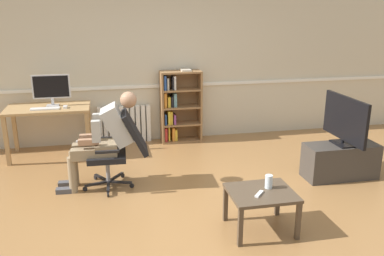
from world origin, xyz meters
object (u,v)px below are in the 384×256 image
at_px(imac_monitor, 51,88).
at_px(person_seated, 104,138).
at_px(tv_screen, 345,120).
at_px(computer_mouse, 65,107).
at_px(radiator, 125,124).
at_px(spare_remote, 259,194).
at_px(keyboard, 45,109).
at_px(office_chair, 120,147).
at_px(computer_desk, 49,114).
at_px(drinking_glass, 269,182).
at_px(bookshelf, 178,107).
at_px(coffee_table, 261,197).
at_px(tv_stand, 340,161).

height_order(imac_monitor, person_seated, imac_monitor).
bearing_deg(tv_screen, imac_monitor, 64.03).
bearing_deg(computer_mouse, tv_screen, -23.19).
xyz_separation_m(radiator, spare_remote, (1.15, -3.13, 0.12)).
relative_size(keyboard, office_chair, 0.42).
relative_size(computer_desk, office_chair, 1.25).
bearing_deg(person_seated, keyboard, -142.71).
height_order(computer_mouse, office_chair, office_chair).
bearing_deg(drinking_glass, office_chair, 137.82).
bearing_deg(radiator, tv_screen, -36.99).
bearing_deg(computer_desk, bookshelf, 8.28).
xyz_separation_m(office_chair, spare_remote, (1.29, -1.43, -0.09)).
bearing_deg(bookshelf, keyboard, -167.94).
relative_size(office_chair, coffee_table, 1.49).
bearing_deg(person_seated, bookshelf, 145.47).
bearing_deg(keyboard, imac_monitor, 68.19).
height_order(radiator, person_seated, person_seated).
bearing_deg(tv_stand, bookshelf, 133.37).
distance_m(radiator, office_chair, 1.72).
distance_m(imac_monitor, tv_stand, 4.21).
height_order(imac_monitor, tv_stand, imac_monitor).
bearing_deg(coffee_table, bookshelf, 96.23).
distance_m(office_chair, tv_stand, 2.88).
height_order(computer_mouse, drinking_glass, computer_mouse).
bearing_deg(tv_screen, drinking_glass, 123.14).
height_order(person_seated, spare_remote, person_seated).
bearing_deg(keyboard, office_chair, -49.55).
xyz_separation_m(computer_mouse, radiator, (0.86, 0.51, -0.46)).
bearing_deg(office_chair, bookshelf, 149.99).
distance_m(imac_monitor, keyboard, 0.35).
relative_size(person_seated, tv_stand, 1.27).
bearing_deg(radiator, bookshelf, -6.53).
bearing_deg(tv_screen, bookshelf, 42.08).
bearing_deg(drinking_glass, coffee_table, -147.92).
relative_size(radiator, person_seated, 0.71).
height_order(computer_mouse, tv_stand, computer_mouse).
height_order(coffee_table, drinking_glass, drinking_glass).
bearing_deg(coffee_table, person_seated, 137.93).
xyz_separation_m(computer_desk, spare_remote, (2.27, -2.74, -0.22)).
height_order(tv_screen, drinking_glass, tv_screen).
xyz_separation_m(radiator, person_seated, (-0.32, -1.70, 0.34)).
xyz_separation_m(computer_desk, imac_monitor, (0.07, 0.08, 0.38)).
xyz_separation_m(imac_monitor, bookshelf, (1.93, 0.21, -0.44)).
bearing_deg(office_chair, coffee_table, 46.63).
bearing_deg(tv_screen, radiator, 51.69).
distance_m(computer_mouse, radiator, 1.10).
bearing_deg(drinking_glass, computer_desk, 132.73).
distance_m(bookshelf, person_seated, 1.99).
bearing_deg(spare_remote, imac_monitor, -10.61).
height_order(computer_desk, spare_remote, computer_desk).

